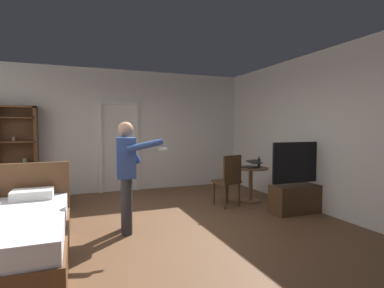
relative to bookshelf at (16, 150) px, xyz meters
The scene contains 13 objects.
ground_plane 3.78m from the bookshelf, 52.24° to the right, with size 6.68×6.68×0.00m, color brown.
wall_back 2.27m from the bookshelf, ahead, with size 6.17×0.12×2.87m, color silver.
wall_right 5.99m from the bookshelf, 28.67° to the right, with size 0.12×6.31×2.87m, color silver.
doorway_frame 2.11m from the bookshelf, ahead, with size 0.93×0.08×2.13m.
bookshelf is the anchor object (origin of this frame).
tv_flatscreen 5.68m from the bookshelf, 29.90° to the right, with size 1.24×0.40×1.26m.
side_table 4.86m from the bookshelf, 22.18° to the right, with size 0.70×0.70×0.70m.
laptop 4.83m from the bookshelf, 22.69° to the right, with size 0.42×0.42×0.16m.
bottle_on_table 4.99m from the bookshelf, 22.42° to the right, with size 0.06×0.06×0.23m.
wooden_chair 4.38m from the bookshelf, 27.62° to the right, with size 0.50×0.50×0.99m.
person_blue_shirt 3.26m from the bookshelf, 55.91° to the right, with size 0.68×0.64×1.60m.
suitcase_dark 1.23m from the bookshelf, 52.42° to the right, with size 0.46×0.31×0.47m, color #1E2D38.
suitcase_small 1.56m from the bookshelf, 64.77° to the right, with size 0.55×0.35×0.46m, color black.
Camera 1 is at (-1.08, -4.16, 1.51)m, focal length 27.98 mm.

